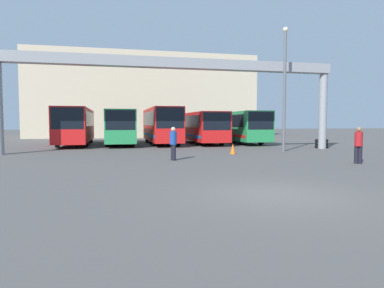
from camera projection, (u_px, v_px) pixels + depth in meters
The scene contains 13 objects.
ground_plane at pixel (275, 195), 9.60m from camera, with size 200.00×200.00×0.00m, color #514F4C.
building_backdrop at pixel (143, 98), 51.39m from camera, with size 31.47×12.00×11.63m.
overhead_gantry at pixel (178, 75), 23.85m from camera, with size 23.56×0.80×6.50m.
bus_slot_0 at pixel (76, 124), 31.12m from camera, with size 2.59×11.70×3.27m.
bus_slot_1 at pixel (119, 125), 31.74m from camera, with size 2.50×11.18×3.10m.
bus_slot_2 at pixel (161, 124), 32.40m from camera, with size 2.47×10.77×3.35m.
bus_slot_3 at pixel (201, 126), 33.17m from camera, with size 2.61×10.55×2.98m.
bus_slot_4 at pixel (238, 125), 34.30m from camera, with size 2.55×11.09×3.06m.
pedestrian_near_center at pixel (358, 144), 16.83m from camera, with size 0.38×0.38×1.82m.
pedestrian_near_left at pixel (173, 143), 18.31m from camera, with size 0.37×0.37×1.79m.
traffic_cone at pixel (233, 149), 22.12m from camera, with size 0.37×0.37×0.67m.
tire_stack at pixel (321, 144), 27.27m from camera, with size 1.04×1.04×0.72m.
lamp_post at pixel (285, 85), 23.94m from camera, with size 0.36×0.36×8.66m.
Camera 1 is at (-4.41, -8.73, 2.01)m, focal length 32.00 mm.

